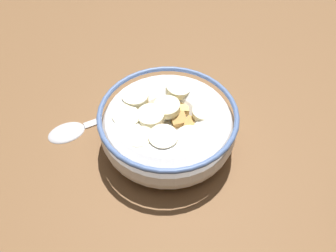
% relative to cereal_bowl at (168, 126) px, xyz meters
% --- Properties ---
extents(ground_plane, '(1.21, 1.21, 0.02)m').
position_rel_cereal_bowl_xyz_m(ground_plane, '(0.00, 0.00, -0.04)').
color(ground_plane, brown).
extents(cereal_bowl, '(0.16, 0.16, 0.06)m').
position_rel_cereal_bowl_xyz_m(cereal_bowl, '(0.00, 0.00, 0.00)').
color(cereal_bowl, white).
rests_on(cereal_bowl, ground_plane).
extents(spoon, '(0.15, 0.08, 0.01)m').
position_rel_cereal_bowl_xyz_m(spoon, '(-0.11, 0.03, -0.03)').
color(spoon, '#B7B7BC').
rests_on(spoon, ground_plane).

